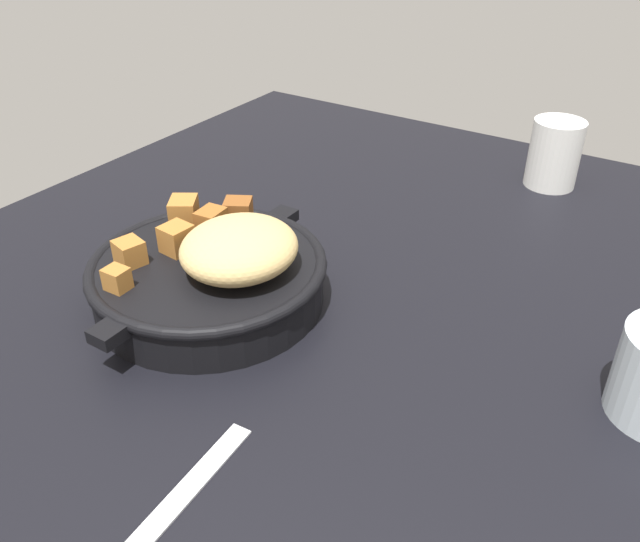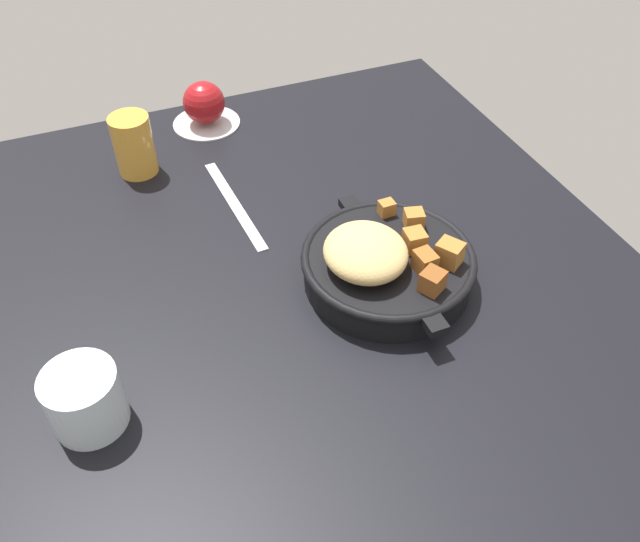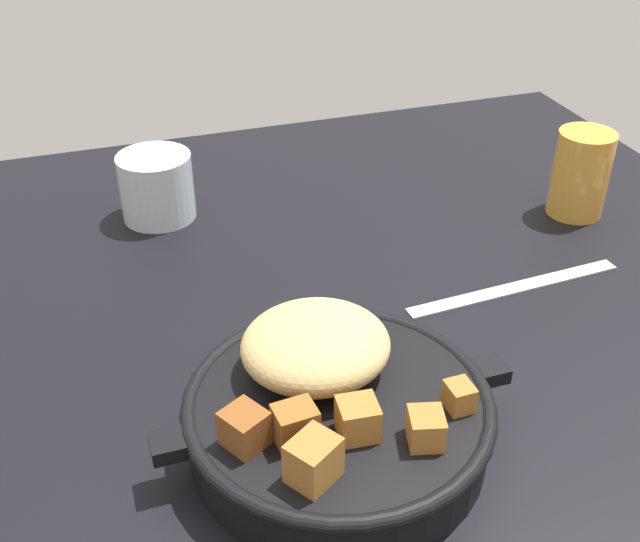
{
  "view_description": "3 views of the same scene",
  "coord_description": "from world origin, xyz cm",
  "views": [
    {
      "loc": [
        39.16,
        24.34,
        36.32
      ],
      "look_at": [
        0.77,
        -0.52,
        7.15
      ],
      "focal_mm": 36.61,
      "sensor_mm": 36.0,
      "label": 1
    },
    {
      "loc": [
        -52.77,
        18.96,
        61.49
      ],
      "look_at": [
        -0.84,
        -2.25,
        7.55
      ],
      "focal_mm": 37.38,
      "sensor_mm": 36.0,
      "label": 2
    },
    {
      "loc": [
        -12.82,
        -51.36,
        42.34
      ],
      "look_at": [
        4.41,
        0.37,
        6.67
      ],
      "focal_mm": 43.75,
      "sensor_mm": 36.0,
      "label": 3
    }
  ],
  "objects": [
    {
      "name": "ground_plane",
      "position": [
        0.0,
        0.0,
        -1.2
      ],
      "size": [
        111.18,
        94.22,
        2.4
      ],
      "primitive_type": "cube",
      "color": "black"
    },
    {
      "name": "cast_iron_skillet",
      "position": [
        1.33,
        -12.17,
        3.38
      ],
      "size": [
        26.74,
        22.45,
        8.98
      ],
      "color": "black",
      "rests_on": "ground_plane"
    },
    {
      "name": "butter_knife",
      "position": [
        24.41,
        1.18,
        0.18
      ],
      "size": [
        22.83,
        2.96,
        0.36
      ],
      "primitive_type": "cube",
      "rotation": [
        0.0,
        0.0,
        0.06
      ],
      "color": "silver",
      "rests_on": "ground_plane"
    },
    {
      "name": "water_glass_short",
      "position": [
        -5.71,
        26.32,
        3.64
      ],
      "size": [
        8.02,
        8.02,
        7.29
      ],
      "primitive_type": "cylinder",
      "color": "silver",
      "rests_on": "ground_plane"
    },
    {
      "name": "juice_glass_amber",
      "position": [
        38.45,
        12.58,
        4.77
      ],
      "size": [
        6.13,
        6.13,
        9.53
      ],
      "primitive_type": "cylinder",
      "color": "gold",
      "rests_on": "ground_plane"
    }
  ]
}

